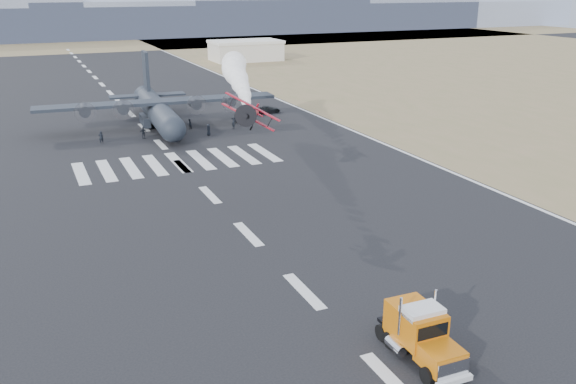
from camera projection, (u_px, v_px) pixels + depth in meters
ground at (393, 382)px, 35.22m from camera, size 500.00×500.00×0.00m
scrub_far at (62, 44)px, 234.16m from camera, size 500.00×80.00×0.00m
runway_markings at (161, 145)px, 87.11m from camera, size 60.00×260.00×0.01m
ridge_seg_d at (54, 22)px, 258.01m from camera, size 150.00×50.00×13.00m
ridge_seg_e at (202, 16)px, 282.58m from camera, size 150.00×50.00×15.00m
ridge_seg_f at (327, 12)px, 307.16m from camera, size 150.00×50.00×17.00m
ridge_seg_g at (432, 13)px, 332.71m from camera, size 150.00×50.00×13.00m
hangar_right at (246, 50)px, 181.61m from camera, size 20.50×12.50×5.90m
semi_truck at (420, 332)px, 37.04m from camera, size 2.71×7.73×3.46m
aerobatic_biplane at (251, 114)px, 60.60m from camera, size 5.48×5.64×3.98m
smoke_trail at (235, 72)px, 87.17m from camera, size 11.35×33.72×3.80m
transport_aircraft at (157, 109)px, 97.81m from camera, size 37.53×30.89×10.84m
support_vehicle at (268, 109)px, 108.31m from camera, size 4.45×2.21×1.21m
crew_a at (101, 137)px, 87.41m from camera, size 0.71×0.61×1.82m
crew_b at (167, 129)px, 92.91m from camera, size 0.90×0.66×1.67m
crew_c at (180, 126)px, 94.93m from camera, size 1.17×1.00×1.66m
crew_d at (143, 133)px, 90.15m from camera, size 1.06×0.57×1.79m
crew_e at (209, 130)px, 92.14m from camera, size 0.64×0.91×1.73m
crew_f at (236, 119)px, 99.41m from camera, size 1.59×0.65×1.67m
crew_g at (234, 124)px, 96.25m from camera, size 0.71×0.76×1.68m
crew_h at (190, 124)px, 96.07m from camera, size 0.95×0.84×1.67m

